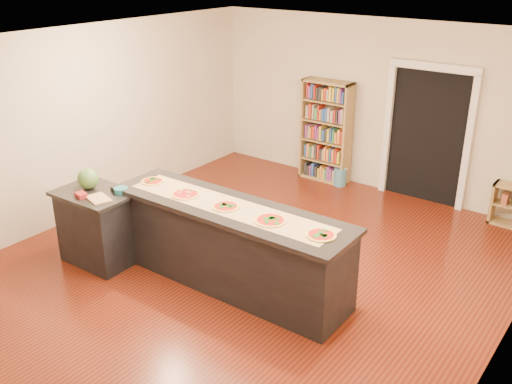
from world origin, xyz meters
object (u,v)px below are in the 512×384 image
Objects in this scene: kitchen_island at (229,245)px; bookshelf at (326,131)px; waste_bin at (340,177)px; watermelon at (88,179)px; side_counter at (99,226)px.

kitchen_island is 1.77× the size of bookshelf.
kitchen_island is at bearing -82.64° from waste_bin.
watermelon is at bearing -103.38° from bookshelf.
bookshelf is (-0.83, 3.67, 0.36)m from kitchen_island.
side_counter is at bearing -101.46° from bookshelf.
bookshelf reaches higher than watermelon.
watermelon is (-1.37, -4.12, 0.94)m from waste_bin.
side_counter is 4.34m from bookshelf.
side_counter is 0.56× the size of bookshelf.
watermelon is (-1.00, -4.20, 0.22)m from bookshelf.
bookshelf reaches higher than side_counter.
bookshelf is 6.64× the size of watermelon.
kitchen_island is 1.78m from side_counter.
kitchen_island is at bearing 16.30° from watermelon.
side_counter is at bearing -106.49° from waste_bin.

